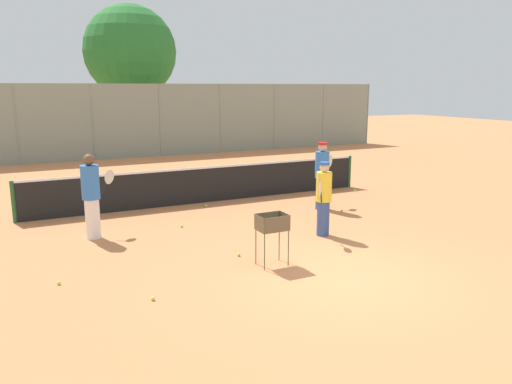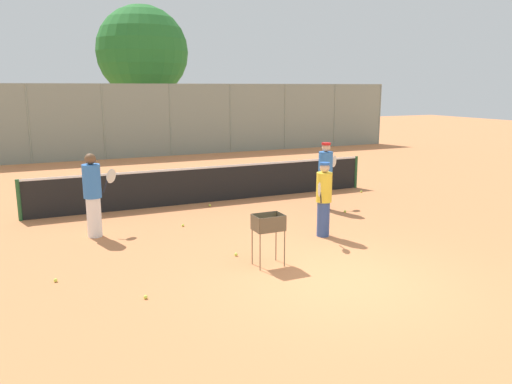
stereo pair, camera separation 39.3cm
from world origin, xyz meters
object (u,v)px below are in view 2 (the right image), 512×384
(player_white_outfit, at_px, (93,194))
(parked_car, at_px, (165,137))
(player_yellow_shirt, at_px, (324,198))
(ball_cart, at_px, (269,227))
(tennis_net, at_px, (211,183))
(player_red_cap, at_px, (325,175))

(player_white_outfit, bearing_deg, parked_car, 36.35)
(player_yellow_shirt, distance_m, parked_car, 17.75)
(player_white_outfit, distance_m, ball_cart, 4.35)
(tennis_net, height_order, player_white_outfit, player_white_outfit)
(player_white_outfit, height_order, player_yellow_shirt, player_white_outfit)
(player_yellow_shirt, height_order, ball_cart, player_yellow_shirt)
(player_yellow_shirt, bearing_deg, parked_car, -139.65)
(ball_cart, bearing_deg, player_yellow_shirt, 31.64)
(tennis_net, height_order, player_red_cap, player_red_cap)
(player_white_outfit, bearing_deg, player_red_cap, -33.64)
(tennis_net, bearing_deg, player_white_outfit, -148.22)
(player_red_cap, xyz_separation_m, parked_car, (-0.54, 15.57, -0.31))
(tennis_net, bearing_deg, player_red_cap, -40.58)
(player_white_outfit, bearing_deg, tennis_net, -2.12)
(player_yellow_shirt, height_order, parked_car, player_yellow_shirt)
(player_white_outfit, distance_m, player_yellow_shirt, 5.20)
(ball_cart, height_order, parked_car, parked_car)
(ball_cart, xyz_separation_m, parked_car, (2.82, 18.93, -0.11))
(tennis_net, relative_size, player_yellow_shirt, 6.11)
(player_yellow_shirt, relative_size, parked_car, 0.41)
(player_white_outfit, height_order, parked_car, player_white_outfit)
(player_red_cap, relative_size, player_yellow_shirt, 1.10)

